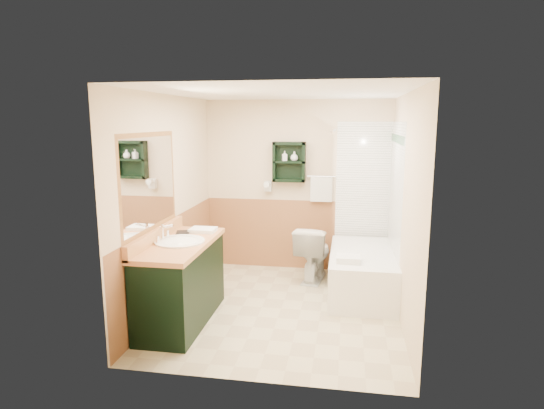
% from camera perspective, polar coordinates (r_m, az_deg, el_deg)
% --- Properties ---
extents(floor, '(3.00, 3.00, 0.00)m').
position_cam_1_polar(floor, '(5.32, 1.16, -12.92)').
color(floor, beige).
rests_on(floor, ground).
extents(back_wall, '(2.60, 0.04, 2.40)m').
position_cam_1_polar(back_wall, '(6.45, 3.15, 2.34)').
color(back_wall, '#FFEAC7').
rests_on(back_wall, ground).
extents(left_wall, '(0.04, 3.00, 2.40)m').
position_cam_1_polar(left_wall, '(5.31, -13.02, 0.33)').
color(left_wall, '#FFEAC7').
rests_on(left_wall, ground).
extents(right_wall, '(0.04, 3.00, 2.40)m').
position_cam_1_polar(right_wall, '(4.96, 16.49, -0.56)').
color(right_wall, '#FFEAC7').
rests_on(right_wall, ground).
extents(ceiling, '(2.60, 3.00, 0.04)m').
position_cam_1_polar(ceiling, '(4.89, 1.27, 14.09)').
color(ceiling, white).
rests_on(ceiling, back_wall).
extents(wainscot_left, '(2.98, 2.98, 1.00)m').
position_cam_1_polar(wainscot_left, '(5.47, -12.37, -6.92)').
color(wainscot_left, '#A76E43').
rests_on(wainscot_left, left_wall).
extents(wainscot_back, '(2.58, 2.58, 1.00)m').
position_cam_1_polar(wainscot_back, '(6.56, 3.05, -3.77)').
color(wainscot_back, '#A76E43').
rests_on(wainscot_back, back_wall).
extents(mirror_frame, '(1.30, 1.30, 1.00)m').
position_cam_1_polar(mirror_frame, '(4.75, -15.12, 2.72)').
color(mirror_frame, olive).
rests_on(mirror_frame, left_wall).
extents(mirror_glass, '(1.20, 1.20, 0.90)m').
position_cam_1_polar(mirror_glass, '(4.75, -15.07, 2.72)').
color(mirror_glass, white).
rests_on(mirror_glass, left_wall).
extents(tile_right, '(1.50, 1.50, 2.10)m').
position_cam_1_polar(tile_right, '(5.71, 15.13, -0.60)').
color(tile_right, white).
rests_on(tile_right, right_wall).
extents(tile_back, '(0.95, 0.95, 2.10)m').
position_cam_1_polar(tile_back, '(6.40, 12.24, 0.69)').
color(tile_back, white).
rests_on(tile_back, back_wall).
extents(tile_accent, '(1.50, 1.50, 0.10)m').
position_cam_1_polar(tile_accent, '(5.62, 15.44, 7.94)').
color(tile_accent, '#154C28').
rests_on(tile_accent, right_wall).
extents(wall_shelf, '(0.45, 0.15, 0.55)m').
position_cam_1_polar(wall_shelf, '(6.31, 2.16, 5.36)').
color(wall_shelf, black).
rests_on(wall_shelf, back_wall).
extents(hair_dryer, '(0.10, 0.24, 0.18)m').
position_cam_1_polar(hair_dryer, '(6.42, -0.49, 2.32)').
color(hair_dryer, silver).
rests_on(hair_dryer, back_wall).
extents(towel_bar, '(0.40, 0.06, 0.40)m').
position_cam_1_polar(towel_bar, '(6.34, 6.24, 3.51)').
color(towel_bar, white).
rests_on(towel_bar, back_wall).
extents(curtain_rod, '(0.03, 1.60, 0.03)m').
position_cam_1_polar(curtain_rod, '(5.59, 7.83, 9.24)').
color(curtain_rod, silver).
rests_on(curtain_rod, back_wall).
extents(shower_curtain, '(1.05, 1.05, 1.70)m').
position_cam_1_polar(shower_curtain, '(5.84, 7.67, 0.90)').
color(shower_curtain, beige).
rests_on(shower_curtain, curtain_rod).
extents(vanity, '(0.59, 1.38, 0.87)m').
position_cam_1_polar(vanity, '(4.95, -11.32, -9.53)').
color(vanity, black).
rests_on(vanity, ground).
extents(bathtub, '(0.80, 1.50, 0.53)m').
position_cam_1_polar(bathtub, '(5.78, 11.32, -8.37)').
color(bathtub, white).
rests_on(bathtub, ground).
extents(toilet, '(0.52, 0.80, 0.73)m').
position_cam_1_polar(toilet, '(6.14, 5.22, -6.09)').
color(toilet, white).
rests_on(toilet, ground).
extents(counter_towel, '(0.29, 0.22, 0.04)m').
position_cam_1_polar(counter_towel, '(5.21, -8.65, -3.17)').
color(counter_towel, white).
rests_on(counter_towel, vanity).
extents(vanity_book, '(0.15, 0.06, 0.20)m').
position_cam_1_polar(vanity_book, '(5.15, -11.98, -2.55)').
color(vanity_book, black).
rests_on(vanity_book, vanity).
extents(tub_towel, '(0.27, 0.22, 0.07)m').
position_cam_1_polar(tub_towel, '(5.26, 9.55, -6.76)').
color(tub_towel, white).
rests_on(tub_towel, bathtub).
extents(soap_bottle_a, '(0.11, 0.15, 0.06)m').
position_cam_1_polar(soap_bottle_a, '(6.31, 1.58, 5.79)').
color(soap_bottle_a, white).
rests_on(soap_bottle_a, wall_shelf).
extents(soap_bottle_b, '(0.12, 0.14, 0.10)m').
position_cam_1_polar(soap_bottle_b, '(6.29, 2.81, 5.95)').
color(soap_bottle_b, white).
rests_on(soap_bottle_b, wall_shelf).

